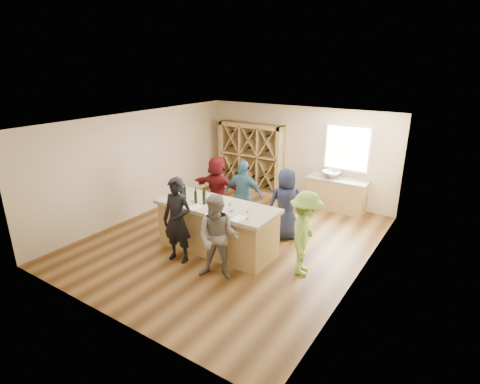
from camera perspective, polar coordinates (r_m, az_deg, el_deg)
The scene contains 33 objects.
floor at distance 9.04m, azimuth -1.24°, elevation -7.43°, with size 6.00×7.00×0.10m, color brown.
ceiling at distance 8.16m, azimuth -1.38°, elevation 11.07°, with size 6.00×7.00×0.10m, color white.
wall_back at distance 11.48m, azimuth 8.86°, elevation 5.88°, with size 6.00×0.10×2.80m, color beige.
wall_front at distance 6.13m, azimuth -20.67°, elevation -7.30°, with size 6.00×0.10×2.80m, color beige.
wall_left at distance 10.47m, azimuth -15.22°, elevation 4.12°, with size 0.10×7.00×2.80m, color beige.
wall_right at distance 7.30m, azimuth 18.82°, elevation -2.78°, with size 0.10×7.00×2.80m, color beige.
window_frame at distance 10.82m, azimuth 16.03°, elevation 6.44°, with size 1.30×0.06×1.30m, color white.
window_pane at distance 10.78m, azimuth 15.97°, elevation 6.41°, with size 1.18×0.01×1.18m, color white.
wine_rack at distance 12.00m, azimuth 1.69°, elevation 5.21°, with size 2.20×0.45×2.20m, color tan.
back_counter_base at distance 10.95m, azimuth 14.47°, elevation -0.47°, with size 1.60×0.58×0.86m, color tan.
back_counter_top at distance 10.81m, azimuth 14.67°, elevation 1.83°, with size 1.70×0.62×0.06m, color #A59987.
sink at distance 10.84m, azimuth 13.73°, elevation 2.63°, with size 0.54×0.54×0.19m, color silver.
faucet at distance 10.98m, azimuth 14.08°, elevation 3.13°, with size 0.02×0.02×0.30m, color silver.
tasting_counter_base at distance 8.36m, azimuth -3.49°, elevation -5.63°, with size 2.60×1.00×1.00m, color tan.
tasting_counter_top at distance 8.15m, azimuth -3.57°, elevation -2.18°, with size 2.72×1.12×0.08m, color #A59987.
wine_bottle_a at distance 8.49m, azimuth -8.43°, elevation -0.17°, with size 0.07×0.07×0.28m, color black.
wine_bottle_b at distance 8.32m, azimuth -8.90°, elevation -0.40°, with size 0.08×0.08×0.33m, color black.
wine_bottle_d at distance 8.20m, azimuth -6.77°, elevation -0.80°, with size 0.07×0.07×0.27m, color black.
wine_bottle_e at distance 8.13m, azimuth -5.49°, elevation -0.83°, with size 0.07×0.07×0.30m, color black.
wine_glass_a at distance 7.93m, azimuth -7.25°, elevation -1.86°, with size 0.07×0.07×0.19m, color white.
wine_glass_b at distance 7.71m, azimuth -4.44°, elevation -2.52°, with size 0.06×0.06×0.16m, color white.
wine_glass_c at distance 7.38m, azimuth -1.26°, elevation -3.38°, with size 0.07×0.07×0.18m, color white.
wine_glass_d at distance 7.69m, azimuth -1.52°, elevation -2.45°, with size 0.07×0.07×0.18m, color white.
wine_glass_e at distance 7.36m, azimuth 1.13°, elevation -3.55°, with size 0.06×0.06×0.16m, color white.
tasting_menu_a at distance 8.02m, azimuth -6.95°, elevation -2.31°, with size 0.23×0.31×0.00m, color white.
tasting_menu_b at distance 7.70m, azimuth -4.31°, elevation -3.18°, with size 0.21×0.28×0.00m, color white.
tasting_menu_c at distance 7.40m, azimuth -0.27°, elevation -4.06°, with size 0.22×0.31×0.00m, color white.
person_near_left at distance 7.84m, azimuth -9.53°, elevation -4.28°, with size 0.67×0.49×1.83m, color black.
person_near_right at distance 7.17m, azimuth -3.37°, elevation -6.94°, with size 0.83×0.45×1.70m, color slate.
person_server at distance 7.40m, azimuth 9.90°, elevation -6.29°, with size 1.11×0.51×1.71m, color #8CC64C.
person_far_mid at distance 9.28m, azimuth 0.54°, elevation -0.48°, with size 1.03×0.53×1.75m, color #335972.
person_far_right at distance 8.80m, azimuth 7.04°, elevation -1.84°, with size 0.84×0.55×1.73m, color #191E38.
person_far_left at distance 9.90m, azimuth -3.46°, elevation 0.65°, with size 1.59×0.57×1.72m, color #590F14.
Camera 1 is at (4.61, -6.64, 4.01)m, focal length 28.00 mm.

